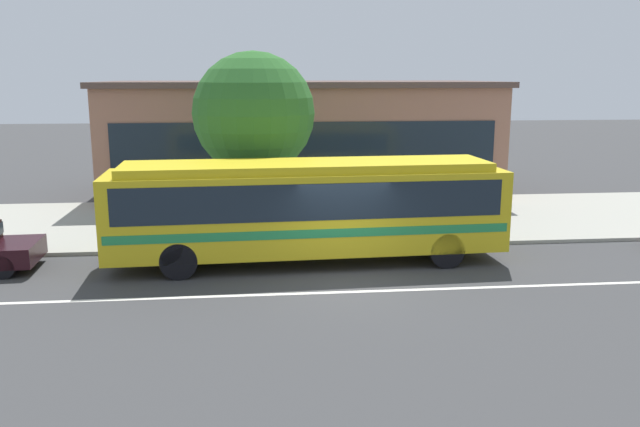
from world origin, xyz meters
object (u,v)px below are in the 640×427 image
at_px(bus_stop_sign, 469,190).
at_px(street_tree_near_stop, 254,114).
at_px(pedestrian_waiting_near_sign, 191,210).
at_px(transit_bus, 308,205).

distance_m(bus_stop_sign, street_tree_near_stop, 7.46).
relative_size(pedestrian_waiting_near_sign, street_tree_near_stop, 0.29).
distance_m(transit_bus, street_tree_near_stop, 4.53).
height_order(pedestrian_waiting_near_sign, bus_stop_sign, bus_stop_sign).
relative_size(pedestrian_waiting_near_sign, bus_stop_sign, 0.73).
bearing_deg(transit_bus, bus_stop_sign, 20.46).
distance_m(pedestrian_waiting_near_sign, street_tree_near_stop, 3.78).
height_order(pedestrian_waiting_near_sign, street_tree_near_stop, street_tree_near_stop).
relative_size(transit_bus, street_tree_near_stop, 1.88).
relative_size(transit_bus, pedestrian_waiting_near_sign, 6.42).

